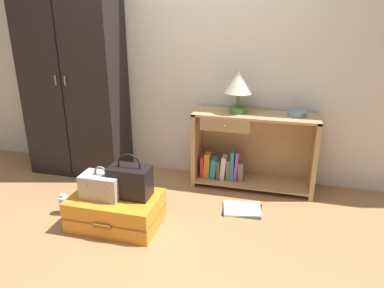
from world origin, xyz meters
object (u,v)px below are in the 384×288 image
Objects in this scene: table_lamp at (239,84)px; open_book_on_floor at (242,209)px; handbag at (130,181)px; bottle at (64,205)px; suitcase_large at (116,210)px; bowl at (297,113)px; bookshelf at (248,151)px; train_case at (102,185)px; wardrobe at (74,76)px.

open_book_on_floor is (0.14, -0.49, -0.99)m from table_lamp.
bottle is at bearing -179.87° from handbag.
handbag reaches higher than suitcase_large.
bowl is 1.59m from handbag.
bookshelf is at bearing -177.90° from bowl.
train_case is at bearing -9.14° from bottle.
bookshelf is 3.70× the size of train_case.
table_lamp is at bearing 49.76° from suitcase_large.
suitcase_large is 2.28× the size of train_case.
bottle is at bearing -69.88° from wardrobe.
suitcase_large is at bearing -133.79° from bookshelf.
train_case reaches higher than bottle.
table_lamp is at bearing 53.03° from handbag.
handbag is 0.69m from bottle.
train_case is at bearing -144.75° from bowl.
wardrobe is 1.31m from bottle.
open_book_on_floor is at bearing 25.64° from train_case.
wardrobe is 5.57× the size of handbag.
suitcase_large is 0.28m from handbag.
train_case is at bearing -154.36° from open_book_on_floor.
bookshelf is at bearing 92.74° from open_book_on_floor.
bowl is at bearing 2.51° from table_lamp.
wardrobe is 1.64m from table_lamp.
bookshelf reaches higher than open_book_on_floor.
open_book_on_floor is (0.02, -0.50, -0.35)m from bookshelf.
handbag is at bearing -42.69° from wardrobe.
handbag is 1.99× the size of bottle.
bottle is (-0.62, -0.00, -0.30)m from handbag.
train_case is at bearing -163.18° from suitcase_large.
open_book_on_floor is at bearing -74.05° from table_lamp.
table_lamp is 1.53m from suitcase_large.
suitcase_large is at bearing -153.58° from open_book_on_floor.
bowl reaches higher than bookshelf.
bowl is 0.47× the size of open_book_on_floor.
bookshelf reaches higher than suitcase_large.
handbag is (0.12, 0.04, 0.25)m from suitcase_large.
bookshelf reaches higher than train_case.
bottle is at bearing 170.86° from train_case.
table_lamp reaches higher than suitcase_large.
bookshelf is at bearing 46.21° from suitcase_large.
bowl is at bearing 2.09° from wardrobe.
wardrobe reaches higher than handbag.
suitcase_large is at bearing 16.82° from train_case.
handbag reaches higher than train_case.
train_case is (-1.02, -1.00, -0.01)m from bookshelf.
table_lamp reaches higher than handbag.
suitcase_large is at bearing -47.90° from wardrobe.
bottle is 0.51× the size of open_book_on_floor.
bookshelf is 3.16× the size of handbag.
handbag is at bearing -142.27° from bowl.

